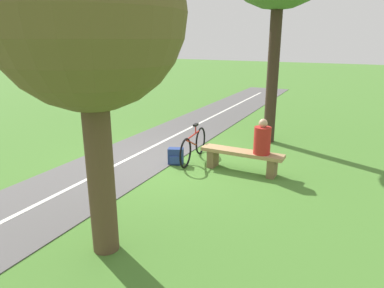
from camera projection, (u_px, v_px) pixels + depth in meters
name	position (u px, v px, depth m)	size (l,w,h in m)	color
ground_plane	(173.00, 163.00, 8.30)	(80.00, 80.00, 0.00)	#477A2D
bench	(242.00, 157.00, 7.68)	(1.85, 0.39, 0.48)	#A88456
person_seated	(262.00, 139.00, 7.35)	(0.36, 0.36, 0.76)	#B2231E
bicycle	(193.00, 146.00, 8.38)	(0.30, 1.75, 0.87)	black
backpack	(176.00, 156.00, 8.16)	(0.40, 0.34, 0.39)	navy
tree_mid_field	(88.00, 16.00, 4.01)	(2.32, 2.32, 4.29)	brown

